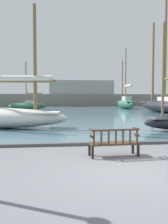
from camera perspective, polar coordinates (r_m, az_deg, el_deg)
The scene contains 8 objects.
ground_plane at distance 6.64m, azimuth 10.35°, elevation -13.57°, with size 160.00×160.00×0.00m, color slate.
harbor_water at distance 50.14m, azimuth -4.60°, elevation 1.08°, with size 100.00×80.00×0.08m, color slate.
quay_edge_kerb at distance 10.27m, azimuth 3.98°, elevation -7.18°, with size 40.00×0.30×0.12m, color #4C4C50.
park_bench at distance 8.27m, azimuth 6.87°, elevation -6.84°, with size 1.64×0.65×0.92m.
sailboat_far_starboard at distance 41.02m, azimuth -12.77°, elevation 1.52°, with size 6.38×2.73×7.64m.
sailboat_outer_starboard at distance 33.01m, azimuth 18.12°, elevation 1.88°, with size 4.51×11.28×15.45m.
sailboat_far_port at distance 44.37m, azimuth 9.52°, elevation 2.12°, with size 2.11×8.08×10.49m.
far_breakwater at distance 56.06m, azimuth -4.01°, elevation 3.25°, with size 56.68×2.40×5.86m.
Camera 1 is at (-1.89, -6.07, 1.91)m, focal length 40.00 mm.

